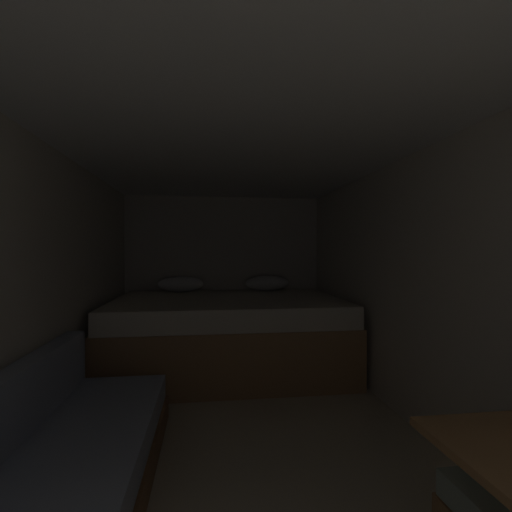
# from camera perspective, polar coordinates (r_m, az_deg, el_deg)

# --- Properties ---
(ground_plane) EXTENTS (7.05, 7.05, 0.00)m
(ground_plane) POSITION_cam_1_polar(r_m,az_deg,el_deg) (2.73, -2.29, -27.23)
(ground_plane) COLOR beige
(wall_back) EXTENTS (2.63, 0.05, 1.99)m
(wall_back) POSITION_cam_1_polar(r_m,az_deg,el_deg) (4.96, -4.97, -2.51)
(wall_back) COLOR beige
(wall_back) RESTS_ON ground
(wall_left) EXTENTS (0.05, 5.05, 1.99)m
(wall_left) POSITION_cam_1_polar(r_m,az_deg,el_deg) (2.65, -31.50, -5.55)
(wall_left) COLOR beige
(wall_left) RESTS_ON ground
(wall_right) EXTENTS (0.05, 5.05, 1.99)m
(wall_right) POSITION_cam_1_polar(r_m,az_deg,el_deg) (2.85, 24.59, -5.06)
(wall_right) COLOR beige
(wall_right) RESTS_ON ground
(ceiling_slab) EXTENTS (2.63, 5.05, 0.05)m
(ceiling_slab) POSITION_cam_1_polar(r_m,az_deg,el_deg) (2.52, -2.32, 17.74)
(ceiling_slab) COLOR white
(ceiling_slab) RESTS_ON wall_left
(bed) EXTENTS (2.41, 1.70, 0.97)m
(bed) POSITION_cam_1_polar(r_m,az_deg,el_deg) (4.14, -4.39, -11.61)
(bed) COLOR #9E7247
(bed) RESTS_ON ground
(sofa_left) EXTENTS (0.73, 2.59, 0.69)m
(sofa_left) POSITION_cam_1_polar(r_m,az_deg,el_deg) (2.08, -30.72, -30.28)
(sofa_left) COLOR brown
(sofa_left) RESTS_ON ground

